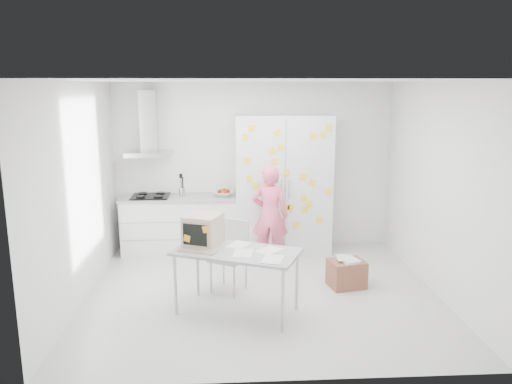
{
  "coord_description": "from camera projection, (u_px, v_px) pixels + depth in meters",
  "views": [
    {
      "loc": [
        -0.42,
        -6.07,
        2.65
      ],
      "look_at": [
        -0.03,
        0.72,
        1.19
      ],
      "focal_mm": 35.0,
      "sensor_mm": 36.0,
      "label": 1
    }
  ],
  "objects": [
    {
      "name": "range_hood",
      "position": [
        149.0,
        130.0,
        7.8
      ],
      "size": [
        0.7,
        0.48,
        1.01
      ],
      "color": "silver",
      "rests_on": "walls"
    },
    {
      "name": "desk",
      "position": [
        215.0,
        239.0,
        5.9
      ],
      "size": [
        1.59,
        1.21,
        1.14
      ],
      "rotation": [
        0.0,
        0.0,
        -0.4
      ],
      "color": "#989FA2",
      "rests_on": "ground"
    },
    {
      "name": "counter_run",
      "position": [
        180.0,
        224.0,
        8.0
      ],
      "size": [
        1.84,
        0.63,
        1.28
      ],
      "color": "white",
      "rests_on": "ground"
    },
    {
      "name": "floor",
      "position": [
        262.0,
        293.0,
        6.51
      ],
      "size": [
        4.5,
        4.0,
        0.02
      ],
      "primitive_type": "cube",
      "color": "silver",
      "rests_on": "ground"
    },
    {
      "name": "cardboard_box",
      "position": [
        347.0,
        273.0,
        6.66
      ],
      "size": [
        0.52,
        0.45,
        0.4
      ],
      "rotation": [
        0.0,
        0.0,
        0.21
      ],
      "color": "brown",
      "rests_on": "ground"
    },
    {
      "name": "tall_cabinet",
      "position": [
        283.0,
        185.0,
        7.94
      ],
      "size": [
        1.5,
        0.68,
        2.2
      ],
      "color": "silver",
      "rests_on": "ground"
    },
    {
      "name": "walls",
      "position": [
        258.0,
        181.0,
        6.93
      ],
      "size": [
        4.52,
        4.01,
        2.7
      ],
      "color": "white",
      "rests_on": "ground"
    },
    {
      "name": "chair",
      "position": [
        231.0,
        251.0,
        6.52
      ],
      "size": [
        0.57,
        0.57,
        0.93
      ],
      "rotation": [
        0.0,
        0.0,
        -0.5
      ],
      "color": "#B6B6B4",
      "rests_on": "ground"
    },
    {
      "name": "ceiling",
      "position": [
        262.0,
        81.0,
        5.94
      ],
      "size": [
        4.5,
        4.0,
        0.02
      ],
      "primitive_type": "cube",
      "color": "white",
      "rests_on": "walls"
    },
    {
      "name": "person",
      "position": [
        270.0,
        215.0,
        7.43
      ],
      "size": [
        0.62,
        0.48,
        1.5
      ],
      "primitive_type": "imported",
      "rotation": [
        0.0,
        0.0,
        2.9
      ],
      "color": "#F05D82",
      "rests_on": "ground"
    }
  ]
}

